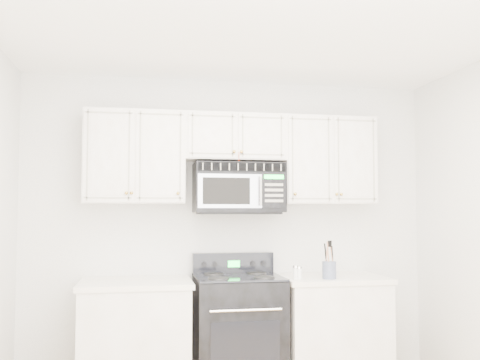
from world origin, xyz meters
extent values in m
cube|color=white|center=(0.00, 0.00, 2.60)|extent=(3.50, 3.50, 0.01)
cube|color=white|center=(0.00, 1.75, 1.30)|extent=(3.50, 0.01, 2.60)
cube|color=white|center=(-0.80, 1.44, 0.44)|extent=(0.82, 0.63, 0.88)
cube|color=silver|center=(-0.80, 1.44, 0.90)|extent=(0.86, 0.65, 0.04)
cube|color=white|center=(0.80, 1.44, 0.44)|extent=(0.82, 0.63, 0.88)
cube|color=silver|center=(0.80, 1.44, 0.90)|extent=(0.86, 0.65, 0.04)
cube|color=black|center=(0.01, 1.45, 0.46)|extent=(0.69, 0.59, 0.92)
cube|color=black|center=(0.01, 1.15, 0.45)|extent=(0.53, 0.01, 0.37)
cylinder|color=silver|center=(0.01, 1.13, 0.72)|extent=(0.55, 0.02, 0.02)
cube|color=black|center=(0.01, 1.45, 0.93)|extent=(0.69, 0.59, 0.02)
cube|color=black|center=(0.01, 1.71, 1.01)|extent=(0.69, 0.08, 0.18)
cube|color=#1BDD3D|center=(0.01, 1.67, 1.01)|extent=(0.10, 0.00, 0.05)
cube|color=white|center=(-0.82, 1.58, 1.90)|extent=(0.80, 0.33, 0.75)
cube|color=white|center=(0.82, 1.58, 1.90)|extent=(0.80, 0.33, 0.75)
cube|color=white|center=(0.00, 1.58, 2.08)|extent=(0.84, 0.33, 0.39)
sphere|color=#B38F3A|center=(-0.84, 1.40, 1.60)|extent=(0.03, 0.03, 0.03)
sphere|color=#B38F3A|center=(-0.48, 1.40, 1.60)|extent=(0.03, 0.03, 0.03)
sphere|color=#B38F3A|center=(0.48, 1.40, 1.60)|extent=(0.03, 0.03, 0.03)
sphere|color=#B38F3A|center=(0.84, 1.40, 1.60)|extent=(0.03, 0.03, 0.03)
sphere|color=#B38F3A|center=(-0.03, 1.40, 1.94)|extent=(0.03, 0.03, 0.03)
sphere|color=#B38F3A|center=(0.03, 1.40, 1.94)|extent=(0.03, 0.03, 0.03)
cylinder|color=red|center=(0.01, 1.40, 1.89)|extent=(0.01, 0.00, 0.10)
sphere|color=#B38F3A|center=(0.01, 1.40, 1.84)|extent=(0.03, 0.03, 0.03)
cube|color=black|center=(0.03, 1.56, 1.65)|extent=(0.74, 0.37, 0.41)
cube|color=#9C988B|center=(0.03, 1.39, 1.82)|extent=(0.72, 0.01, 0.07)
cube|color=#9295A3|center=(-0.07, 1.38, 1.62)|extent=(0.52, 0.01, 0.27)
cube|color=black|center=(-0.10, 1.37, 1.62)|extent=(0.38, 0.01, 0.21)
cube|color=black|center=(0.29, 1.38, 1.62)|extent=(0.20, 0.01, 0.27)
cube|color=#1BDD3D|center=(0.29, 1.37, 1.74)|extent=(0.16, 0.00, 0.03)
cylinder|color=silver|center=(0.18, 1.34, 1.62)|extent=(0.02, 0.02, 0.23)
cylinder|color=slate|center=(0.72, 1.26, 0.99)|extent=(0.11, 0.11, 0.14)
cylinder|color=#A87458|center=(0.75, 1.26, 1.06)|extent=(0.01, 0.01, 0.24)
cylinder|color=black|center=(0.70, 1.28, 1.07)|extent=(0.01, 0.01, 0.26)
cylinder|color=#A87458|center=(0.70, 1.23, 1.08)|extent=(0.01, 0.01, 0.28)
cylinder|color=black|center=(0.75, 1.26, 1.06)|extent=(0.01, 0.01, 0.24)
cylinder|color=#A87458|center=(0.70, 1.28, 1.07)|extent=(0.01, 0.01, 0.26)
cylinder|color=silver|center=(0.45, 1.30, 0.97)|extent=(0.04, 0.04, 0.09)
cylinder|color=silver|center=(0.45, 1.30, 1.02)|extent=(0.05, 0.05, 0.02)
cylinder|color=silver|center=(0.47, 1.28, 0.96)|extent=(0.04, 0.04, 0.08)
cylinder|color=silver|center=(0.47, 1.28, 1.01)|extent=(0.04, 0.04, 0.02)
camera|label=1|loc=(-0.76, -2.83, 1.46)|focal=40.00mm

